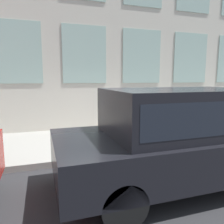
# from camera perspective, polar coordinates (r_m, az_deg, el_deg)

# --- Properties ---
(ground_plane) EXTENTS (80.00, 80.00, 0.00)m
(ground_plane) POSITION_cam_1_polar(r_m,az_deg,el_deg) (5.55, -0.14, -12.66)
(ground_plane) COLOR #2D2D30
(sidewalk) EXTENTS (3.18, 60.00, 0.15)m
(sidewalk) POSITION_cam_1_polar(r_m,az_deg,el_deg) (6.98, -4.21, -7.53)
(sidewalk) COLOR #9E9B93
(sidewalk) RESTS_ON ground_plane
(fire_hydrant) EXTENTS (0.32, 0.44, 0.72)m
(fire_hydrant) POSITION_cam_1_polar(r_m,az_deg,el_deg) (5.82, -1.06, -6.27)
(fire_hydrant) COLOR red
(fire_hydrant) RESTS_ON sidewalk
(person) EXTENTS (0.31, 0.20, 1.28)m
(person) POSITION_cam_1_polar(r_m,az_deg,el_deg) (6.32, 0.97, -1.35)
(person) COLOR navy
(person) RESTS_ON sidewalk
(parked_truck_charcoal_near) EXTENTS (2.03, 4.46, 1.83)m
(parked_truck_charcoal_near) POSITION_cam_1_polar(r_m,az_deg,el_deg) (4.32, 16.79, -4.89)
(parked_truck_charcoal_near) COLOR black
(parked_truck_charcoal_near) RESTS_ON ground_plane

